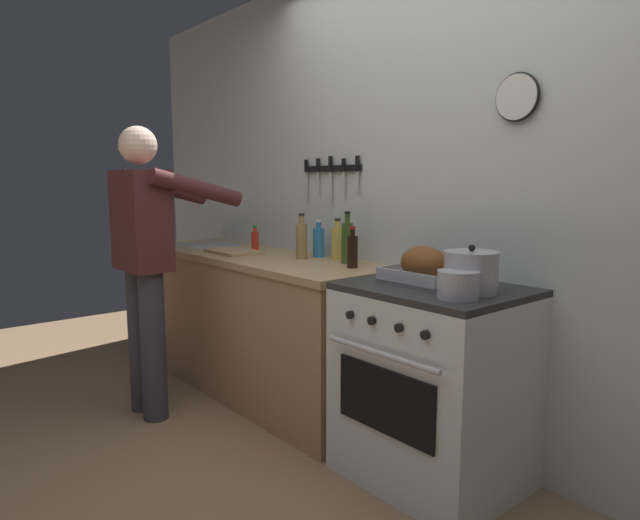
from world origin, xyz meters
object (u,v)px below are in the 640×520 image
Objects in this scene: stove at (432,384)px; bottle_cooking_oil at (337,242)px; bottle_soy_sauce at (353,251)px; stock_pot at (471,272)px; bottle_hot_sauce at (255,241)px; bottle_vinegar at (302,240)px; roasting_pan at (423,267)px; saucepan at (458,285)px; bottle_dish_soap at (319,242)px; person_cook at (146,253)px; bottle_olive_oil at (347,242)px; cutting_board at (234,252)px.

stove is 3.72× the size of bottle_cooking_oil.
bottle_soy_sauce is at bearing -28.15° from bottle_cooking_oil.
stock_pot is 1.02× the size of bottle_soy_sauce.
bottle_vinegar is (0.46, 0.03, 0.04)m from bottle_hot_sauce.
roasting_pan is at bearing -15.15° from bottle_cooking_oil.
bottle_dish_soap is (-1.28, 0.35, 0.04)m from saucepan.
saucepan is 0.61× the size of bottle_vinegar.
bottle_soy_sauce is at bearing -0.77° from bottle_vinegar.
person_cook is 1.10m from bottle_cooking_oil.
bottle_hot_sauce is (-0.00, 0.74, 0.02)m from person_cook.
bottle_vinegar reaches higher than saucepan.
bottle_dish_soap reaches higher than bottle_soy_sauce.
stock_pot is (0.26, -0.02, 0.01)m from roasting_pan.
person_cook is 1.60m from roasting_pan.
person_cook is 1.14m from bottle_olive_oil.
saucepan is at bearing -17.60° from bottle_olive_oil.
saucepan is (0.22, -0.14, 0.50)m from stove.
person_cook reaches higher than bottle_olive_oil.
bottle_olive_oil is at bearing 162.40° from saucepan.
bottle_olive_oil is (0.79, 0.26, 0.11)m from cutting_board.
bottle_dish_soap is at bearing -169.95° from bottle_cooking_oil.
bottle_cooking_oil is (-0.92, 0.24, 0.55)m from stove.
bottle_hot_sauce is 0.64× the size of bottle_vinegar.
stove is 0.57m from stock_pot.
bottle_vinegar is at bearing -163.69° from bottle_olive_oil.
person_cook is at bearing -131.59° from bottle_olive_oil.
saucepan reaches higher than cutting_board.
cutting_board is at bearing -169.97° from bottle_soy_sauce.
bottle_vinegar reaches higher than stove.
person_cook is 1.82m from saucepan.
bottle_vinegar is 1.12× the size of bottle_cooking_oil.
person_cook is 9.56× the size of bottle_hot_sauce.
stock_pot is 0.63× the size of cutting_board.
stock_pot is 1.71m from bottle_hot_sauce.
roasting_pan is 0.99m from bottle_vinegar.
bottle_olive_oil is at bearing -30.89° from person_cook.
bottle_hot_sauce is at bearing -161.11° from bottle_dish_soap.
stock_pot is at bearing -1.52° from stove.
bottle_hot_sauce is at bearing 76.99° from cutting_board.
cutting_board is at bearing -103.01° from bottle_hot_sauce.
person_cook reaches higher than roasting_pan.
bottle_vinegar is at bearing 3.45° from bottle_hot_sauce.
person_cook reaches higher than cutting_board.
bottle_olive_oil reaches higher than cutting_board.
stock_pot is 1.31× the size of bottle_hot_sauce.
saucepan is at bearing -9.87° from bottle_vinegar.
saucepan is at bearing -15.38° from bottle_dish_soap.
bottle_hot_sauce is at bearing 177.95° from stock_pot.
stock_pot is (1.70, 0.68, 0.03)m from person_cook.
bottle_dish_soap reaches higher than bottle_hot_sauce.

